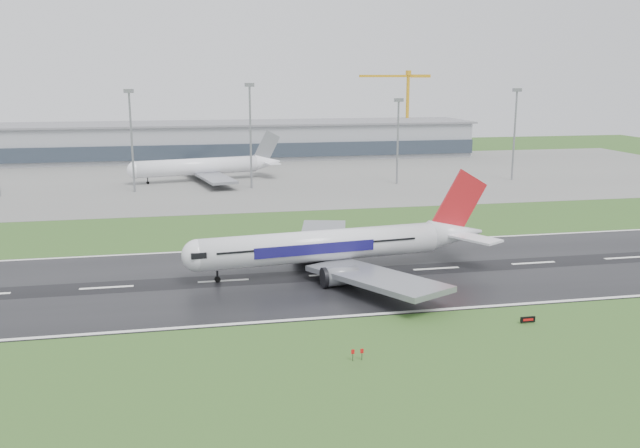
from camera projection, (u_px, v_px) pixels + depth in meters
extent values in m
plane|color=#2B4F1D|center=(223.00, 281.00, 119.48)|extent=(520.00, 520.00, 0.00)
cube|color=black|center=(223.00, 281.00, 119.47)|extent=(400.00, 45.00, 0.10)
cube|color=slate|center=(204.00, 178.00, 239.21)|extent=(400.00, 130.00, 0.08)
cube|color=gray|center=(199.00, 142.00, 295.07)|extent=(240.00, 36.00, 15.00)
cylinder|color=gray|center=(132.00, 143.00, 207.77)|extent=(0.64, 0.64, 30.67)
cylinder|color=gray|center=(251.00, 138.00, 214.56)|extent=(0.64, 0.64, 32.42)
cylinder|color=gray|center=(398.00, 143.00, 224.42)|extent=(0.64, 0.64, 27.40)
cylinder|color=gray|center=(514.00, 137.00, 232.07)|extent=(0.64, 0.64, 30.48)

